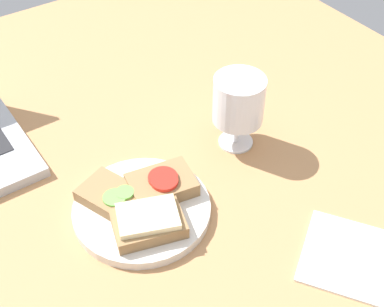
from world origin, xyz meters
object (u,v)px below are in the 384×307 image
at_px(plate, 142,209).
at_px(sandwich_with_tomato, 162,184).
at_px(sandwich_with_cucumber, 113,197).
at_px(napkin, 348,257).
at_px(sandwich_with_cheese, 148,221).
at_px(wine_glass, 239,103).

xyz_separation_m(plate, sandwich_with_tomato, (0.04, 0.01, 0.02)).
height_order(sandwich_with_cucumber, napkin, sandwich_with_cucumber).
height_order(sandwich_with_cheese, wine_glass, wine_glass).
distance_m(plate, sandwich_with_cucumber, 0.05).
height_order(plate, sandwich_with_tomato, sandwich_with_tomato).
bearing_deg(plate, napkin, -49.96).
bearing_deg(sandwich_with_tomato, wine_glass, 11.84).
bearing_deg(wine_glass, plate, -168.01).
relative_size(sandwich_with_tomato, napkin, 0.83).
height_order(plate, sandwich_with_cucumber, sandwich_with_cucumber).
bearing_deg(wine_glass, sandwich_with_cheese, -158.96).
bearing_deg(wine_glass, sandwich_with_cucumber, -176.61).
xyz_separation_m(plate, sandwich_with_cucumber, (-0.03, 0.03, 0.02)).
xyz_separation_m(sandwich_with_tomato, wine_glass, (0.18, 0.04, 0.06)).
bearing_deg(sandwich_with_tomato, sandwich_with_cucumber, 163.40).
relative_size(sandwich_with_cucumber, sandwich_with_cheese, 1.01).
relative_size(wine_glass, napkin, 1.01).
distance_m(sandwich_with_tomato, sandwich_with_cucumber, 0.08).
bearing_deg(plate, wine_glass, 11.99).
height_order(sandwich_with_tomato, wine_glass, wine_glass).
bearing_deg(wine_glass, sandwich_with_tomato, -168.16).
height_order(plate, wine_glass, wine_glass).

